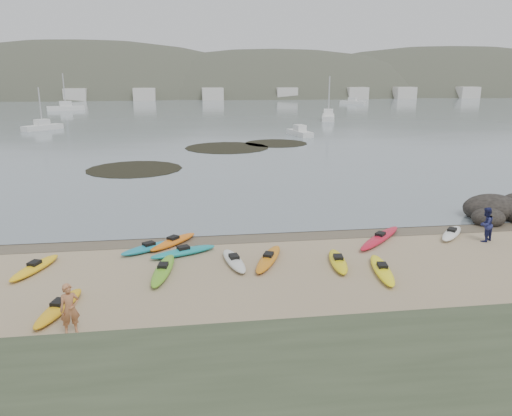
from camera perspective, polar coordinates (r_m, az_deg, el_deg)
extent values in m
plane|color=tan|center=(27.29, 0.00, -3.04)|extent=(600.00, 600.00, 0.00)
plane|color=brown|center=(27.01, 0.09, -3.23)|extent=(60.00, 60.00, 0.00)
plane|color=slate|center=(325.81, -7.63, 13.47)|extent=(1200.00, 1200.00, 0.00)
ellipsoid|color=silver|center=(23.10, -2.52, -6.05)|extent=(1.20, 3.18, 0.34)
ellipsoid|color=orange|center=(25.97, -9.44, -3.82)|extent=(2.67, 2.94, 0.34)
ellipsoid|color=orange|center=(23.32, 1.43, -5.83)|extent=(2.12, 3.69, 0.34)
ellipsoid|color=#63AB22|center=(22.43, -10.56, -6.96)|extent=(1.30, 3.92, 0.34)
ellipsoid|color=yellow|center=(22.74, 14.21, -6.87)|extent=(1.28, 3.72, 0.34)
ellipsoid|color=teal|center=(25.30, -12.13, -4.47)|extent=(2.92, 2.28, 0.34)
ellipsoid|color=yellow|center=(24.38, -23.95, -6.24)|extent=(1.83, 3.31, 0.34)
ellipsoid|color=teal|center=(24.45, -8.29, -4.98)|extent=(3.37, 1.95, 0.34)
ellipsoid|color=red|center=(27.01, 14.00, -3.33)|extent=(3.80, 3.97, 0.34)
ellipsoid|color=#EDAB14|center=(20.08, -21.60, -10.54)|extent=(1.54, 3.40, 0.34)
ellipsoid|color=white|center=(28.92, 21.46, -2.72)|extent=(2.53, 2.71, 0.34)
ellipsoid|color=yellow|center=(23.31, 9.36, -6.04)|extent=(1.11, 3.18, 0.34)
imported|color=#B87449|center=(18.10, -20.51, -10.76)|extent=(0.76, 0.64, 1.79)
imported|color=navy|center=(28.59, 24.77, -1.71)|extent=(1.11, 1.04, 1.83)
ellipsoid|color=black|center=(33.69, 25.24, -0.53)|extent=(3.46, 2.69, 1.73)
ellipsoid|color=black|center=(32.13, 24.96, -1.37)|extent=(1.92, 1.73, 1.15)
cylinder|color=black|center=(47.21, -13.72, 4.33)|extent=(8.69, 8.69, 0.04)
cylinder|color=black|center=(59.49, -3.34, 6.88)|extent=(9.89, 9.89, 0.04)
cylinder|color=black|center=(63.25, 2.31, 7.38)|extent=(7.82, 7.82, 0.04)
cube|color=silver|center=(85.42, -23.21, 8.48)|extent=(5.51, 5.91, 0.89)
cube|color=silver|center=(71.62, 5.02, 8.54)|extent=(2.75, 5.97, 0.81)
cube|color=silver|center=(96.46, 8.25, 10.21)|extent=(4.30, 8.17, 1.10)
cube|color=silver|center=(129.34, -20.91, 10.62)|extent=(8.74, 4.65, 1.18)
cube|color=silver|center=(150.56, 10.97, 11.78)|extent=(6.84, 6.02, 1.00)
ellipsoid|color=#384235|center=(226.08, -18.71, 7.57)|extent=(220.00, 120.00, 80.00)
ellipsoid|color=#384235|center=(220.40, 2.11, 8.88)|extent=(200.00, 110.00, 68.00)
ellipsoid|color=#384235|center=(258.60, 20.79, 8.44)|extent=(230.00, 130.00, 76.00)
cube|color=beige|center=(175.06, -21.19, 11.97)|extent=(7.00, 5.00, 4.00)
cube|color=beige|center=(171.41, -13.18, 12.53)|extent=(7.00, 5.00, 4.00)
cube|color=beige|center=(171.08, -4.95, 12.86)|extent=(7.00, 5.00, 4.00)
cube|color=beige|center=(174.09, 3.17, 12.93)|extent=(7.00, 5.00, 4.00)
cube|color=beige|center=(180.27, 10.87, 12.76)|extent=(7.00, 5.00, 4.00)
cube|color=beige|center=(189.31, 17.93, 12.41)|extent=(7.00, 5.00, 4.00)
cube|color=beige|center=(200.83, 24.24, 11.95)|extent=(7.00, 5.00, 4.00)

